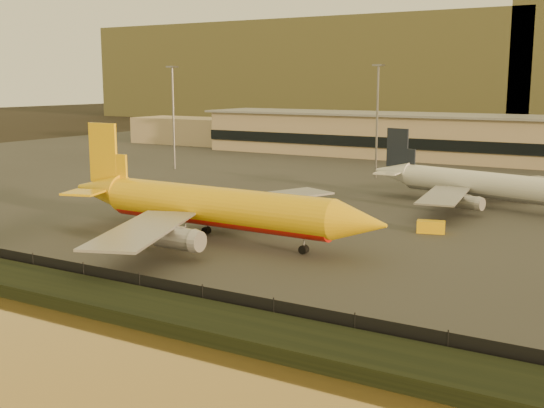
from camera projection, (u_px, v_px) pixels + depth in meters
The scene contains 11 objects.
ground at pixel (200, 265), 82.15m from camera, with size 900.00×900.00×0.00m, color black.
embankment at pixel (97, 298), 67.64m from camera, with size 320.00×7.00×1.40m, color black.
tarmac at pixel (439, 174), 162.52m from camera, with size 320.00×220.00×0.20m, color #2D2D2D.
perimeter_fence at pixel (125, 282), 70.92m from camera, with size 300.00×0.05×2.20m, color black.
terminal_building at pixel (422, 137), 194.58m from camera, with size 202.00×25.00×12.60m.
apron_light_masts at pixel (486, 113), 135.29m from camera, with size 152.20×12.20×25.40m.
distant_hills at pixel (539, 64), 374.70m from camera, with size 470.00×160.00×70.00m.
dhl_cargo_jet at pixel (212, 207), 93.69m from camera, with size 51.80×50.86×15.51m.
white_narrowbody_jet at pixel (480, 185), 119.16m from camera, with size 44.22×42.31×12.85m.
gse_vehicle_yellow at pixel (431, 227), 98.68m from camera, with size 3.97×1.79×1.79m, color #F3B70C.
gse_vehicle_white at pixel (250, 205), 115.64m from camera, with size 4.12×1.85×1.85m, color silver.
Camera 1 is at (48.08, -63.94, 21.88)m, focal length 45.00 mm.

